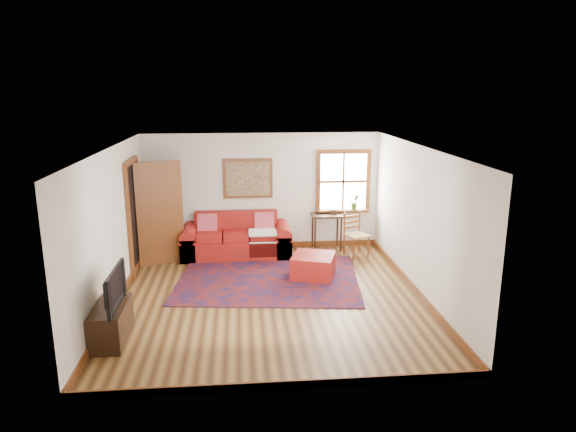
{
  "coord_description": "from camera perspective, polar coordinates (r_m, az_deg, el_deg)",
  "views": [
    {
      "loc": [
        -0.44,
        -8.01,
        3.42
      ],
      "look_at": [
        0.36,
        0.6,
        1.25
      ],
      "focal_mm": 32.0,
      "sensor_mm": 36.0,
      "label": 1
    }
  ],
  "objects": [
    {
      "name": "room_envelope",
      "position": [
        8.23,
        -2.1,
        1.68
      ],
      "size": [
        5.04,
        5.54,
        2.52
      ],
      "color": "silver",
      "rests_on": "ground"
    },
    {
      "name": "red_ottoman",
      "position": [
        9.54,
        2.83,
        -5.57
      ],
      "size": [
        0.93,
        0.93,
        0.42
      ],
      "primitive_type": "cube",
      "rotation": [
        0.0,
        0.0,
        -0.3
      ],
      "color": "maroon",
      "rests_on": "ground"
    },
    {
      "name": "persian_rug",
      "position": [
        9.51,
        -2.19,
        -6.92
      ],
      "size": [
        3.52,
        2.95,
        0.02
      ],
      "primitive_type": "cube",
      "rotation": [
        0.0,
        0.0,
        -0.11
      ],
      "color": "#63150E",
      "rests_on": "ground"
    },
    {
      "name": "doorway",
      "position": [
        10.22,
        -15.09,
        0.32
      ],
      "size": [
        0.89,
        1.08,
        2.14
      ],
      "color": "black",
      "rests_on": "ground"
    },
    {
      "name": "television",
      "position": [
        7.39,
        -19.29,
        -7.6
      ],
      "size": [
        0.12,
        0.95,
        0.55
      ],
      "primitive_type": "imported",
      "rotation": [
        0.0,
        0.0,
        1.57
      ],
      "color": "black",
      "rests_on": "media_cabinet"
    },
    {
      "name": "ladder_back_chair",
      "position": [
        10.71,
        7.47,
        -1.88
      ],
      "size": [
        0.55,
        0.54,
        0.91
      ],
      "color": "tan",
      "rests_on": "ground"
    },
    {
      "name": "candle_hurricane",
      "position": [
        7.87,
        -18.18,
        -7.65
      ],
      "size": [
        0.12,
        0.12,
        0.18
      ],
      "color": "silver",
      "rests_on": "media_cabinet"
    },
    {
      "name": "framed_artwork",
      "position": [
        10.89,
        -4.49,
        4.17
      ],
      "size": [
        1.05,
        0.07,
        0.85
      ],
      "color": "brown",
      "rests_on": "ground"
    },
    {
      "name": "window",
      "position": [
        11.14,
        6.31,
        3.12
      ],
      "size": [
        1.18,
        0.2,
        1.38
      ],
      "color": "white",
      "rests_on": "ground"
    },
    {
      "name": "media_cabinet",
      "position": [
        7.64,
        -19.04,
        -11.19
      ],
      "size": [
        0.42,
        0.94,
        0.51
      ],
      "primitive_type": "cube",
      "color": "black",
      "rests_on": "ground"
    },
    {
      "name": "side_table",
      "position": [
        11.04,
        4.33,
        -0.42
      ],
      "size": [
        0.65,
        0.49,
        0.78
      ],
      "color": "black",
      "rests_on": "ground"
    },
    {
      "name": "red_leather_sofa",
      "position": [
        10.79,
        -5.72,
        -2.83
      ],
      "size": [
        2.25,
        0.93,
        0.88
      ],
      "color": "maroon",
      "rests_on": "ground"
    },
    {
      "name": "ground",
      "position": [
        8.72,
        -2.0,
        -9.0
      ],
      "size": [
        5.5,
        5.5,
        0.0
      ],
      "primitive_type": "plane",
      "color": "#432812",
      "rests_on": "ground"
    }
  ]
}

